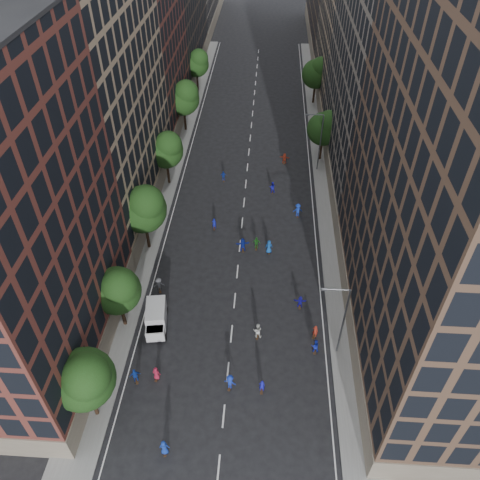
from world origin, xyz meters
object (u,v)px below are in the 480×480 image
at_px(skater_1, 262,386).
at_px(skater_2, 315,346).
at_px(skater_0, 164,448).
at_px(streetlamp_near, 342,318).
at_px(cargo_van, 156,318).
at_px(streetlamp_far, 319,139).

height_order(skater_1, skater_2, skater_2).
distance_m(skater_0, skater_1, 10.02).
relative_size(skater_1, skater_2, 0.93).
bearing_deg(streetlamp_near, skater_1, -145.96).
height_order(cargo_van, skater_1, cargo_van).
bearing_deg(streetlamp_near, skater_0, -143.63).
bearing_deg(skater_2, skater_0, 39.35).
relative_size(streetlamp_near, skater_1, 5.94).
bearing_deg(skater_0, skater_1, -147.89).
height_order(cargo_van, skater_2, cargo_van).
bearing_deg(skater_0, cargo_van, -82.27).
relative_size(skater_0, skater_1, 1.11).
distance_m(streetlamp_far, skater_0, 46.67).
xyz_separation_m(streetlamp_far, skater_2, (-1.98, -33.10, -4.35)).
height_order(streetlamp_near, streetlamp_far, same).
bearing_deg(cargo_van, streetlamp_near, -14.64).
xyz_separation_m(cargo_van, skater_2, (16.20, -2.14, -0.42)).
relative_size(streetlamp_far, skater_2, 5.50).
bearing_deg(skater_1, streetlamp_near, -144.22).
relative_size(cargo_van, skater_1, 3.07).
bearing_deg(streetlamp_far, cargo_van, -120.43).
bearing_deg(streetlamp_far, skater_1, -100.61).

